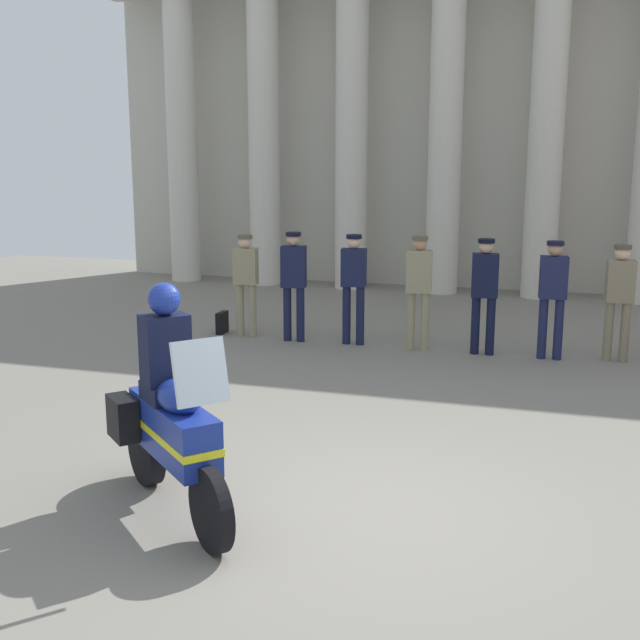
{
  "coord_description": "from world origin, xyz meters",
  "views": [
    {
      "loc": [
        1.6,
        -5.8,
        2.85
      ],
      "look_at": [
        -1.04,
        2.7,
        1.02
      ],
      "focal_mm": 44.13,
      "sensor_mm": 36.0,
      "label": 1
    }
  ],
  "objects_px": {
    "officer_in_row_1": "(294,277)",
    "officer_in_row_4": "(485,287)",
    "officer_in_row_5": "(553,290)",
    "motorcycle_with_rider": "(170,418)",
    "officer_in_row_3": "(419,283)",
    "officer_in_row_2": "(354,280)",
    "officer_in_row_6": "(619,293)",
    "officer_in_row_0": "(246,277)",
    "briefcase_on_ground": "(222,323)"
  },
  "relations": [
    {
      "from": "officer_in_row_0",
      "to": "motorcycle_with_rider",
      "type": "xyz_separation_m",
      "value": [
        1.93,
        -6.25,
        -0.18
      ]
    },
    {
      "from": "officer_in_row_1",
      "to": "officer_in_row_4",
      "type": "height_order",
      "value": "officer_in_row_1"
    },
    {
      "from": "officer_in_row_5",
      "to": "motorcycle_with_rider",
      "type": "bearing_deg",
      "value": 58.01
    },
    {
      "from": "officer_in_row_0",
      "to": "officer_in_row_1",
      "type": "xyz_separation_m",
      "value": [
        0.86,
        -0.12,
        0.04
      ]
    },
    {
      "from": "officer_in_row_0",
      "to": "officer_in_row_6",
      "type": "xyz_separation_m",
      "value": [
        5.68,
        0.04,
        0.01
      ]
    },
    {
      "from": "officer_in_row_6",
      "to": "briefcase_on_ground",
      "type": "height_order",
      "value": "officer_in_row_6"
    },
    {
      "from": "officer_in_row_0",
      "to": "briefcase_on_ground",
      "type": "xyz_separation_m",
      "value": [
        -0.46,
        0.06,
        -0.8
      ]
    },
    {
      "from": "officer_in_row_2",
      "to": "officer_in_row_5",
      "type": "bearing_deg",
      "value": 171.74
    },
    {
      "from": "motorcycle_with_rider",
      "to": "briefcase_on_ground",
      "type": "relative_size",
      "value": 5.28
    },
    {
      "from": "officer_in_row_4",
      "to": "motorcycle_with_rider",
      "type": "bearing_deg",
      "value": 65.81
    },
    {
      "from": "officer_in_row_0",
      "to": "briefcase_on_ground",
      "type": "distance_m",
      "value": 0.93
    },
    {
      "from": "officer_in_row_5",
      "to": "officer_in_row_6",
      "type": "distance_m",
      "value": 0.92
    },
    {
      "from": "officer_in_row_1",
      "to": "officer_in_row_6",
      "type": "relative_size",
      "value": 1.04
    },
    {
      "from": "officer_in_row_2",
      "to": "officer_in_row_1",
      "type": "bearing_deg",
      "value": -3.23
    },
    {
      "from": "officer_in_row_0",
      "to": "officer_in_row_6",
      "type": "distance_m",
      "value": 5.68
    },
    {
      "from": "officer_in_row_2",
      "to": "officer_in_row_6",
      "type": "bearing_deg",
      "value": 174.28
    },
    {
      "from": "officer_in_row_1",
      "to": "officer_in_row_5",
      "type": "xyz_separation_m",
      "value": [
        3.91,
        0.01,
        -0.01
      ]
    },
    {
      "from": "officer_in_row_1",
      "to": "motorcycle_with_rider",
      "type": "bearing_deg",
      "value": 92.78
    },
    {
      "from": "officer_in_row_6",
      "to": "officer_in_row_5",
      "type": "bearing_deg",
      "value": 2.5
    },
    {
      "from": "officer_in_row_2",
      "to": "officer_in_row_3",
      "type": "height_order",
      "value": "officer_in_row_3"
    },
    {
      "from": "officer_in_row_1",
      "to": "officer_in_row_3",
      "type": "xyz_separation_m",
      "value": [
        1.98,
        0.03,
        -0.0
      ]
    },
    {
      "from": "officer_in_row_0",
      "to": "officer_in_row_4",
      "type": "distance_m",
      "value": 3.82
    },
    {
      "from": "officer_in_row_1",
      "to": "officer_in_row_4",
      "type": "distance_m",
      "value": 2.95
    },
    {
      "from": "motorcycle_with_rider",
      "to": "officer_in_row_2",
      "type": "bearing_deg",
      "value": 132.78
    },
    {
      "from": "officer_in_row_5",
      "to": "motorcycle_with_rider",
      "type": "xyz_separation_m",
      "value": [
        -2.84,
        -6.13,
        -0.22
      ]
    },
    {
      "from": "officer_in_row_3",
      "to": "motorcycle_with_rider",
      "type": "distance_m",
      "value": 6.23
    },
    {
      "from": "officer_in_row_5",
      "to": "officer_in_row_0",
      "type": "bearing_deg",
      "value": -8.49
    },
    {
      "from": "officer_in_row_2",
      "to": "motorcycle_with_rider",
      "type": "height_order",
      "value": "motorcycle_with_rider"
    },
    {
      "from": "officer_in_row_3",
      "to": "officer_in_row_2",
      "type": "bearing_deg",
      "value": -9.07
    },
    {
      "from": "officer_in_row_4",
      "to": "officer_in_row_6",
      "type": "xyz_separation_m",
      "value": [
        1.86,
        0.15,
        -0.02
      ]
    },
    {
      "from": "officer_in_row_5",
      "to": "motorcycle_with_rider",
      "type": "distance_m",
      "value": 6.76
    },
    {
      "from": "officer_in_row_5",
      "to": "officer_in_row_6",
      "type": "xyz_separation_m",
      "value": [
        0.9,
        0.15,
        -0.03
      ]
    },
    {
      "from": "officer_in_row_5",
      "to": "briefcase_on_ground",
      "type": "relative_size",
      "value": 4.76
    },
    {
      "from": "officer_in_row_4",
      "to": "officer_in_row_6",
      "type": "relative_size",
      "value": 1.03
    },
    {
      "from": "officer_in_row_3",
      "to": "officer_in_row_5",
      "type": "xyz_separation_m",
      "value": [
        1.93,
        -0.02,
        -0.01
      ]
    },
    {
      "from": "officer_in_row_0",
      "to": "officer_in_row_3",
      "type": "height_order",
      "value": "officer_in_row_3"
    },
    {
      "from": "officer_in_row_2",
      "to": "officer_in_row_5",
      "type": "height_order",
      "value": "officer_in_row_2"
    },
    {
      "from": "officer_in_row_2",
      "to": "officer_in_row_3",
      "type": "distance_m",
      "value": 1.02
    },
    {
      "from": "officer_in_row_2",
      "to": "officer_in_row_5",
      "type": "xyz_separation_m",
      "value": [
        2.96,
        -0.06,
        -0.0
      ]
    },
    {
      "from": "officer_in_row_3",
      "to": "officer_in_row_6",
      "type": "xyz_separation_m",
      "value": [
        2.84,
        0.13,
        -0.03
      ]
    },
    {
      "from": "officer_in_row_1",
      "to": "officer_in_row_3",
      "type": "height_order",
      "value": "officer_in_row_1"
    },
    {
      "from": "officer_in_row_3",
      "to": "officer_in_row_5",
      "type": "relative_size",
      "value": 1.01
    },
    {
      "from": "officer_in_row_1",
      "to": "officer_in_row_3",
      "type": "relative_size",
      "value": 1.0
    },
    {
      "from": "officer_in_row_0",
      "to": "briefcase_on_ground",
      "type": "bearing_deg",
      "value": -14.21
    },
    {
      "from": "officer_in_row_0",
      "to": "officer_in_row_3",
      "type": "bearing_deg",
      "value": 171.06
    },
    {
      "from": "motorcycle_with_rider",
      "to": "briefcase_on_ground",
      "type": "distance_m",
      "value": 6.77
    },
    {
      "from": "officer_in_row_1",
      "to": "officer_in_row_6",
      "type": "distance_m",
      "value": 4.82
    },
    {
      "from": "officer_in_row_1",
      "to": "officer_in_row_5",
      "type": "height_order",
      "value": "officer_in_row_1"
    },
    {
      "from": "officer_in_row_1",
      "to": "officer_in_row_2",
      "type": "relative_size",
      "value": 1.01
    },
    {
      "from": "officer_in_row_1",
      "to": "officer_in_row_4",
      "type": "xyz_separation_m",
      "value": [
        2.95,
        0.01,
        -0.01
      ]
    }
  ]
}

